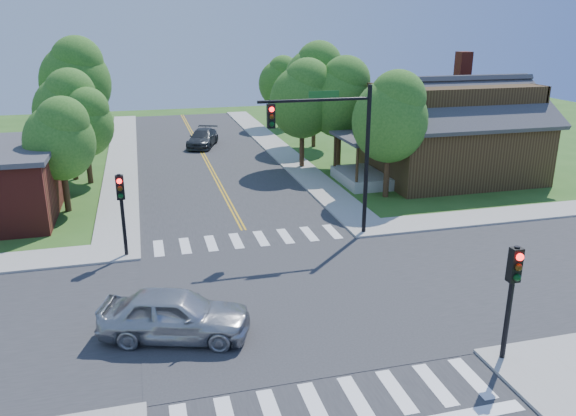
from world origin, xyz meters
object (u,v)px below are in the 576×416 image
object	(u,v)px
signal_pole_nw	(121,200)
car_dgrey	(203,139)
car_silver	(175,315)
house_ne	(451,127)
signal_pole_se	(513,283)
signal_mast_ne	(333,138)

from	to	relation	value
signal_pole_nw	car_dgrey	distance (m)	23.10
signal_pole_nw	car_silver	world-z (taller)	signal_pole_nw
house_ne	car_silver	bearing A→B (deg)	-140.13
signal_pole_se	house_ne	size ratio (longest dim) A/B	0.29
signal_mast_ne	signal_pole_se	world-z (taller)	signal_mast_ne
house_ne	car_dgrey	world-z (taller)	house_ne
signal_mast_ne	car_dgrey	world-z (taller)	signal_mast_ne
signal_mast_ne	signal_pole_nw	world-z (taller)	signal_mast_ne
signal_pole_nw	car_silver	distance (m)	7.67
car_dgrey	signal_pole_nw	bearing A→B (deg)	-86.12
signal_pole_nw	signal_mast_ne	bearing A→B (deg)	0.07
signal_pole_se	signal_pole_nw	world-z (taller)	same
signal_pole_se	house_ne	distance (m)	22.03
signal_pole_nw	house_ne	bearing A→B (deg)	22.69
signal_mast_ne	car_silver	xyz separation A→B (m)	(-7.87, -7.28, -4.02)
car_silver	signal_pole_nw	bearing A→B (deg)	30.16
signal_pole_nw	car_dgrey	world-z (taller)	signal_pole_nw
signal_mast_ne	car_dgrey	distance (m)	22.89
car_silver	car_dgrey	size ratio (longest dim) A/B	1.01
signal_pole_nw	car_silver	bearing A→B (deg)	-77.29
signal_pole_se	house_ne	xyz separation A→B (m)	(9.51, 19.86, 0.67)
house_ne	car_dgrey	xyz separation A→B (m)	(-14.77, 13.58, -2.63)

